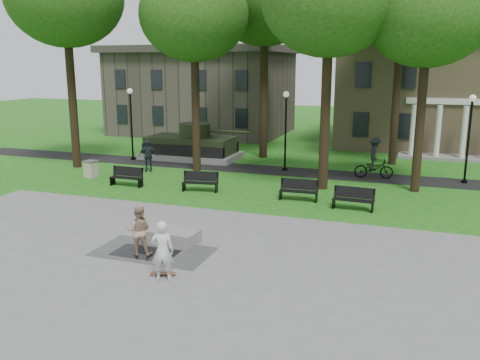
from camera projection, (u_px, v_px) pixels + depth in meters
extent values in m
plane|color=#195D16|center=(192.00, 231.00, 19.56)|extent=(120.00, 120.00, 0.00)
cube|color=gray|center=(121.00, 283.00, 14.96)|extent=(22.00, 16.00, 0.02)
cube|color=black|center=(275.00, 171.00, 30.59)|extent=(44.00, 2.60, 0.01)
cube|color=#9E8460|center=(449.00, 94.00, 39.31)|extent=(16.00, 11.00, 8.00)
cube|color=#38332D|center=(454.00, 36.00, 38.34)|extent=(17.00, 12.00, 0.60)
cube|color=silver|center=(453.00, 101.00, 34.30)|extent=(6.00, 0.30, 0.40)
cube|color=#4C443D|center=(203.00, 94.00, 46.67)|extent=(15.00, 10.00, 7.20)
cylinder|color=black|center=(72.00, 94.00, 30.71)|extent=(0.52, 0.52, 8.96)
cylinder|color=black|center=(196.00, 104.00, 29.77)|extent=(0.48, 0.48, 8.00)
ellipsoid|color=#1A440F|center=(194.00, 15.00, 28.64)|extent=(6.20, 6.20, 5.27)
cylinder|color=black|center=(326.00, 108.00, 25.30)|extent=(0.50, 0.50, 8.32)
cylinder|color=black|center=(421.00, 115.00, 24.83)|extent=(0.46, 0.46, 7.68)
ellipsoid|color=#1A440F|center=(429.00, 12.00, 23.75)|extent=(6.00, 6.00, 5.10)
cylinder|color=black|center=(264.00, 89.00, 33.87)|extent=(0.54, 0.54, 9.28)
cylinder|color=black|center=(396.00, 96.00, 31.64)|extent=(0.50, 0.50, 8.64)
ellipsoid|color=#1A440F|center=(403.00, 5.00, 30.43)|extent=(6.40, 6.40, 5.44)
cylinder|color=black|center=(132.00, 127.00, 33.61)|extent=(0.12, 0.12, 4.40)
sphere|color=silver|center=(130.00, 91.00, 33.08)|extent=(0.36, 0.36, 0.36)
cylinder|color=black|center=(133.00, 158.00, 34.09)|extent=(0.32, 0.32, 0.16)
cylinder|color=black|center=(285.00, 134.00, 30.21)|extent=(0.12, 0.12, 4.40)
sphere|color=silver|center=(286.00, 94.00, 29.68)|extent=(0.36, 0.36, 0.36)
cylinder|color=black|center=(285.00, 169.00, 30.68)|extent=(0.32, 0.32, 0.16)
cylinder|color=black|center=(468.00, 143.00, 26.96)|extent=(0.12, 0.12, 4.40)
sphere|color=silver|center=(473.00, 98.00, 26.44)|extent=(0.36, 0.36, 0.36)
cylinder|color=black|center=(464.00, 181.00, 27.44)|extent=(0.32, 0.32, 0.16)
cube|color=gray|center=(191.00, 156.00, 34.49)|extent=(6.50, 3.40, 0.40)
cube|color=black|center=(191.00, 145.00, 34.32)|extent=(5.80, 2.80, 1.10)
cube|color=black|center=(182.00, 151.00, 33.12)|extent=(5.80, 0.35, 0.70)
cube|color=black|center=(199.00, 145.00, 35.60)|extent=(5.80, 0.35, 0.70)
cylinder|color=black|center=(195.00, 130.00, 34.00)|extent=(2.10, 2.10, 0.90)
cylinder|color=black|center=(227.00, 132.00, 33.25)|extent=(3.20, 0.18, 0.18)
cube|color=black|center=(145.00, 253.00, 17.28)|extent=(2.20, 1.20, 0.00)
cube|color=gray|center=(169.00, 236.00, 18.34)|extent=(2.27, 1.15, 0.45)
cube|color=brown|center=(163.00, 274.00, 15.45)|extent=(0.80, 0.43, 0.07)
imported|color=silver|center=(162.00, 251.00, 14.92)|extent=(0.78, 0.64, 1.84)
imported|color=tan|center=(139.00, 231.00, 16.94)|extent=(0.99, 0.87, 1.70)
imported|color=#20262B|center=(148.00, 156.00, 30.26)|extent=(1.19, 0.81, 1.88)
imported|color=black|center=(374.00, 168.00, 28.51)|extent=(2.22, 1.06, 1.12)
imported|color=black|center=(375.00, 154.00, 28.32)|extent=(0.87, 1.29, 1.86)
cube|color=black|center=(126.00, 178.00, 26.66)|extent=(1.80, 0.46, 0.05)
cube|color=black|center=(128.00, 171.00, 26.80)|extent=(1.80, 0.17, 0.50)
cube|color=black|center=(113.00, 181.00, 26.99)|extent=(0.06, 0.45, 0.45)
cube|color=black|center=(141.00, 183.00, 26.44)|extent=(0.06, 0.45, 0.45)
cube|color=black|center=(200.00, 183.00, 25.52)|extent=(1.85, 0.73, 0.05)
cube|color=black|center=(202.00, 176.00, 25.66)|extent=(1.80, 0.43, 0.50)
cube|color=black|center=(185.00, 186.00, 25.85)|extent=(0.13, 0.45, 0.45)
cube|color=black|center=(216.00, 189.00, 25.30)|extent=(0.13, 0.45, 0.45)
cube|color=black|center=(299.00, 191.00, 23.82)|extent=(1.82, 0.53, 0.05)
cube|color=black|center=(300.00, 184.00, 23.95)|extent=(1.81, 0.24, 0.50)
cube|color=black|center=(281.00, 195.00, 24.14)|extent=(0.08, 0.45, 0.45)
cube|color=black|center=(316.00, 198.00, 23.59)|extent=(0.08, 0.45, 0.45)
cube|color=black|center=(353.00, 200.00, 22.30)|extent=(1.82, 0.55, 0.05)
cube|color=black|center=(354.00, 192.00, 22.43)|extent=(1.81, 0.25, 0.50)
cube|color=black|center=(334.00, 203.00, 22.63)|extent=(0.08, 0.45, 0.45)
cube|color=black|center=(373.00, 207.00, 22.07)|extent=(0.08, 0.45, 0.45)
cube|color=#BCB59B|center=(91.00, 169.00, 28.74)|extent=(0.66, 0.66, 0.90)
cube|color=#4C4C4C|center=(90.00, 161.00, 28.63)|extent=(0.73, 0.73, 0.06)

